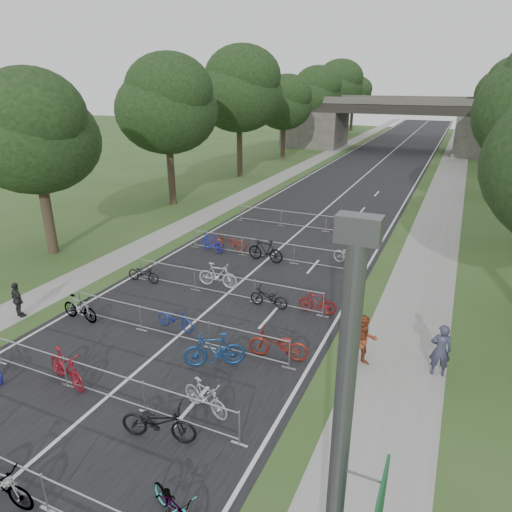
# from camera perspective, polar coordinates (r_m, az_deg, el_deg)

# --- Properties ---
(road) EXTENTS (11.00, 140.00, 0.01)m
(road) POSITION_cam_1_polar(r_m,az_deg,el_deg) (52.93, 14.42, 10.57)
(road) COLOR black
(road) RESTS_ON ground
(sidewalk_right) EXTENTS (3.00, 140.00, 0.01)m
(sidewalk_right) POSITION_cam_1_polar(r_m,az_deg,el_deg) (52.18, 23.17, 9.40)
(sidewalk_right) COLOR gray
(sidewalk_right) RESTS_ON ground
(sidewalk_left) EXTENTS (2.00, 140.00, 0.01)m
(sidewalk_left) POSITION_cam_1_polar(r_m,az_deg,el_deg) (54.70, 6.56, 11.41)
(sidewalk_left) COLOR gray
(sidewalk_left) RESTS_ON ground
(lane_markings) EXTENTS (0.12, 140.00, 0.00)m
(lane_markings) POSITION_cam_1_polar(r_m,az_deg,el_deg) (52.93, 14.42, 10.56)
(lane_markings) COLOR silver
(lane_markings) RESTS_ON ground
(overpass_bridge) EXTENTS (31.00, 8.00, 7.05)m
(overpass_bridge) POSITION_cam_1_polar(r_m,az_deg,el_deg) (67.20, 17.18, 15.49)
(overpass_bridge) COLOR #403E39
(overpass_bridge) RESTS_ON ground
(tree_left_0) EXTENTS (6.72, 6.72, 10.25)m
(tree_left_0) POSITION_cam_1_polar(r_m,az_deg,el_deg) (26.83, -25.99, 13.41)
(tree_left_0) COLOR #33261C
(tree_left_0) RESTS_ON ground
(tree_left_1) EXTENTS (7.56, 7.56, 11.53)m
(tree_left_1) POSITION_cam_1_polar(r_m,az_deg,el_deg) (35.71, -11.03, 17.83)
(tree_left_1) COLOR #33261C
(tree_left_1) RESTS_ON ground
(tree_left_2) EXTENTS (8.40, 8.40, 12.81)m
(tree_left_2) POSITION_cam_1_polar(r_m,az_deg,el_deg) (46.04, -2.07, 19.87)
(tree_left_2) COLOR #33261C
(tree_left_2) RESTS_ON ground
(tree_left_3) EXTENTS (6.72, 6.72, 10.25)m
(tree_left_3) POSITION_cam_1_polar(r_m,az_deg,el_deg) (57.10, 3.57, 18.46)
(tree_left_3) COLOR #33261C
(tree_left_3) RESTS_ON ground
(tree_left_4) EXTENTS (7.56, 7.56, 11.53)m
(tree_left_4) POSITION_cam_1_polar(r_m,az_deg,el_deg) (68.41, 7.40, 19.46)
(tree_left_4) COLOR #33261C
(tree_left_4) RESTS_ON ground
(tree_left_5) EXTENTS (8.40, 8.40, 12.81)m
(tree_left_5) POSITION_cam_1_polar(r_m,az_deg,el_deg) (79.93, 10.16, 20.13)
(tree_left_5) COLOR #33261C
(tree_left_5) RESTS_ON ground
(tree_right_5) EXTENTS (6.16, 6.16, 9.39)m
(tree_right_5) POSITION_cam_1_polar(r_m,az_deg,el_deg) (77.47, 28.59, 16.38)
(tree_right_5) COLOR #33261C
(tree_right_5) RESTS_ON ground
(tree_left_6) EXTENTS (6.72, 6.72, 10.25)m
(tree_left_6) POSITION_cam_1_polar(r_m,az_deg,el_deg) (91.61, 12.12, 19.08)
(tree_left_6) COLOR #33261C
(tree_left_6) RESTS_ON ground
(tree_right_6) EXTENTS (7.17, 7.17, 10.93)m
(tree_right_6) POSITION_cam_1_polar(r_m,az_deg,el_deg) (89.41, 28.34, 17.38)
(tree_right_6) COLOR #33261C
(tree_right_6) RESTS_ON ground
(barrier_row_2) EXTENTS (9.70, 0.08, 1.10)m
(barrier_row_2) POSITION_cam_1_polar(r_m,az_deg,el_deg) (15.09, -18.55, -14.94)
(barrier_row_2) COLOR #ABADB3
(barrier_row_2) RESTS_ON ground
(barrier_row_3) EXTENTS (9.70, 0.08, 1.10)m
(barrier_row_3) POSITION_cam_1_polar(r_m,az_deg,el_deg) (17.53, -10.22, -8.65)
(barrier_row_3) COLOR #ABADB3
(barrier_row_3) RESTS_ON ground
(barrier_row_4) EXTENTS (9.70, 0.08, 1.10)m
(barrier_row_4) POSITION_cam_1_polar(r_m,az_deg,el_deg) (20.55, -4.00, -3.68)
(barrier_row_4) COLOR #ABADB3
(barrier_row_4) RESTS_ON ground
(barrier_row_5) EXTENTS (9.70, 0.08, 1.10)m
(barrier_row_5) POSITION_cam_1_polar(r_m,az_deg,el_deg) (24.71, 1.45, 0.76)
(barrier_row_5) COLOR #ABADB3
(barrier_row_5) RESTS_ON ground
(barrier_row_6) EXTENTS (9.70, 0.08, 1.10)m
(barrier_row_6) POSITION_cam_1_polar(r_m,az_deg,el_deg) (30.05, 5.92, 4.40)
(barrier_row_6) COLOR #ABADB3
(barrier_row_6) RESTS_ON ground
(bike_7) EXTENTS (1.81, 1.26, 0.90)m
(bike_7) POSITION_cam_1_polar(r_m,az_deg,el_deg) (11.53, -10.19, -28.37)
(bike_7) COLOR #ABADB3
(bike_7) RESTS_ON ground
(bike_9) EXTENTS (2.13, 1.14, 1.23)m
(bike_9) POSITION_cam_1_polar(r_m,az_deg,el_deg) (16.08, -22.66, -12.80)
(bike_9) COLOR maroon
(bike_9) RESTS_ON ground
(bike_10) EXTENTS (2.25, 1.19, 1.12)m
(bike_10) POSITION_cam_1_polar(r_m,az_deg,el_deg) (13.32, -12.07, -19.63)
(bike_10) COLOR black
(bike_10) RESTS_ON ground
(bike_11) EXTENTS (1.83, 0.95, 1.06)m
(bike_11) POSITION_cam_1_polar(r_m,az_deg,el_deg) (13.98, -6.34, -17.13)
(bike_11) COLOR #AAA9B0
(bike_11) RESTS_ON ground
(bike_12) EXTENTS (1.83, 0.61, 1.08)m
(bike_12) POSITION_cam_1_polar(r_m,az_deg,el_deg) (19.86, -21.18, -6.11)
(bike_12) COLOR #ABADB3
(bike_12) RESTS_ON ground
(bike_13) EXTENTS (1.73, 0.70, 0.89)m
(bike_13) POSITION_cam_1_polar(r_m,az_deg,el_deg) (18.24, -10.04, -7.74)
(bike_13) COLOR navy
(bike_13) RESTS_ON ground
(bike_14) EXTENTS (2.11, 1.55, 1.26)m
(bike_14) POSITION_cam_1_polar(r_m,az_deg,el_deg) (15.80, -5.25, -11.62)
(bike_14) COLOR navy
(bike_14) RESTS_ON ground
(bike_15) EXTENTS (2.22, 1.07, 1.12)m
(bike_15) POSITION_cam_1_polar(r_m,az_deg,el_deg) (16.18, 2.83, -11.00)
(bike_15) COLOR maroon
(bike_15) RESTS_ON ground
(bike_16) EXTENTS (1.72, 0.65, 0.90)m
(bike_16) POSITION_cam_1_polar(r_m,az_deg,el_deg) (22.64, -13.90, -2.12)
(bike_16) COLOR black
(bike_16) RESTS_ON ground
(bike_17) EXTENTS (2.01, 0.73, 1.18)m
(bike_17) POSITION_cam_1_polar(r_m,az_deg,el_deg) (21.48, -4.81, -2.43)
(bike_17) COLOR #B9B8C0
(bike_17) RESTS_ON ground
(bike_18) EXTENTS (1.72, 0.61, 0.90)m
(bike_18) POSITION_cam_1_polar(r_m,az_deg,el_deg) (19.59, 1.60, -5.24)
(bike_18) COLOR black
(bike_18) RESTS_ON ground
(bike_19) EXTENTS (1.66, 0.57, 0.98)m
(bike_19) POSITION_cam_1_polar(r_m,az_deg,el_deg) (19.27, 7.71, -5.79)
(bike_19) COLOR maroon
(bike_19) RESTS_ON ground
(bike_20) EXTENTS (1.77, 0.90, 1.03)m
(bike_20) POSITION_cam_1_polar(r_m,az_deg,el_deg) (26.00, -5.55, 1.64)
(bike_20) COLOR #1D26A0
(bike_20) RESTS_ON ground
(bike_21) EXTENTS (2.11, 1.24, 1.05)m
(bike_21) POSITION_cam_1_polar(r_m,az_deg,el_deg) (25.99, -3.36, 1.73)
(bike_21) COLOR maroon
(bike_21) RESTS_ON ground
(bike_22) EXTENTS (2.11, 0.77, 1.24)m
(bike_22) POSITION_cam_1_polar(r_m,az_deg,el_deg) (24.41, 1.19, 0.68)
(bike_22) COLOR black
(bike_22) RESTS_ON ground
(bike_23) EXTENTS (2.16, 1.35, 1.07)m
(bike_23) POSITION_cam_1_polar(r_m,az_deg,el_deg) (24.38, 11.69, -0.01)
(bike_23) COLOR #9A9BA1
(bike_23) RESTS_ON ground
(bike_27) EXTENTS (1.72, 0.87, 1.00)m
(bike_27) POSITION_cam_1_polar(r_m,az_deg,el_deg) (30.33, 11.11, 4.17)
(bike_27) COLOR maroon
(bike_27) RESTS_ON ground
(pedestrian_a) EXTENTS (0.75, 0.56, 1.86)m
(pedestrian_a) POSITION_cam_1_polar(r_m,az_deg,el_deg) (16.32, 22.06, -10.87)
(pedestrian_a) COLOR #303149
(pedestrian_a) RESTS_ON ground
(pedestrian_b) EXTENTS (1.13, 1.05, 1.85)m
(pedestrian_b) POSITION_cam_1_polar(r_m,az_deg,el_deg) (16.07, 13.32, -10.32)
(pedestrian_b) COLOR brown
(pedestrian_b) RESTS_ON ground
(pedestrian_c) EXTENTS (0.96, 0.60, 1.52)m
(pedestrian_c) POSITION_cam_1_polar(r_m,az_deg,el_deg) (21.08, -27.64, -4.91)
(pedestrian_c) COLOR black
(pedestrian_c) RESTS_ON ground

